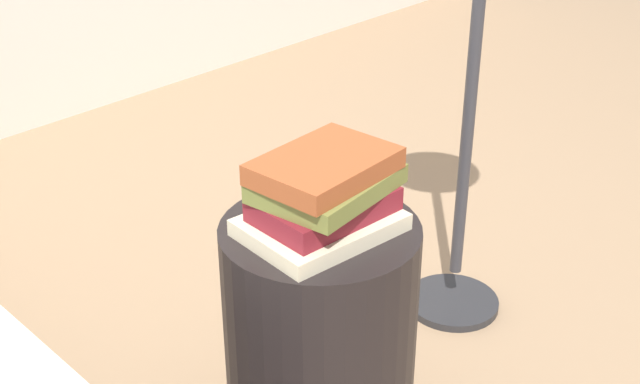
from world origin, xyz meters
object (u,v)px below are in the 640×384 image
side_table (320,350)px  book_olive (327,183)px  book_maroon (323,205)px  book_rust (323,167)px  book_cream (320,225)px

side_table → book_olive: bearing=-50.6°
book_maroon → book_rust: 0.07m
side_table → book_rust: bearing=-105.2°
book_cream → book_rust: bearing=2.3°
side_table → book_rust: size_ratio=2.29×
side_table → book_cream: book_cream is taller
book_cream → book_olive: bearing=10.0°
book_cream → book_rust: 0.11m
book_maroon → book_olive: (0.01, 0.00, 0.04)m
book_maroon → book_olive: bearing=6.9°
side_table → book_olive: size_ratio=2.29×
book_maroon → book_rust: (-0.00, -0.00, 0.07)m
side_table → book_cream: bearing=-134.5°
side_table → book_rust: 0.40m
book_maroon → book_cream: bearing=-170.5°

